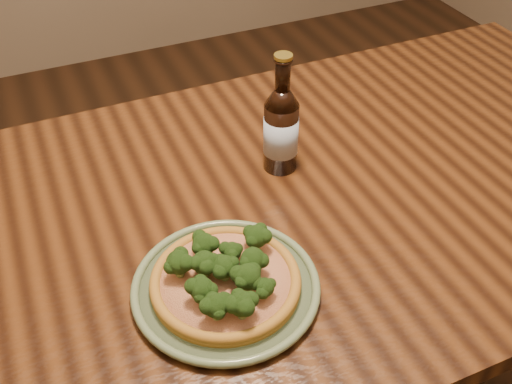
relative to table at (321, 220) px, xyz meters
name	(u,v)px	position (x,y,z in m)	size (l,w,h in m)	color
table	(321,220)	(0.00, 0.00, 0.00)	(1.60, 0.90, 0.75)	#49260F
plate	(226,287)	(-0.27, -0.17, 0.10)	(0.30, 0.30, 0.02)	#677A54
pizza	(226,279)	(-0.27, -0.17, 0.12)	(0.24, 0.24, 0.07)	#B07A27
beer_bottle	(281,128)	(-0.05, 0.09, 0.18)	(0.07, 0.07, 0.25)	black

